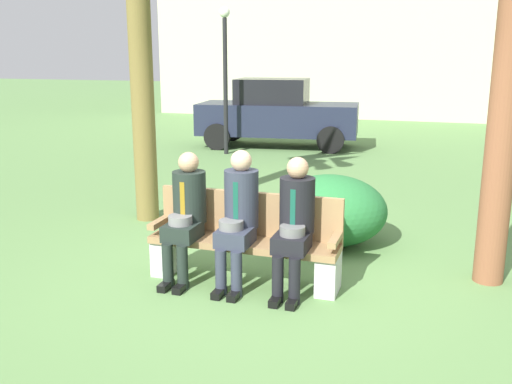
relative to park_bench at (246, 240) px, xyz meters
The scene contains 8 objects.
ground_plane 0.46m from the park_bench, 39.58° to the left, with size 80.00×80.00×0.00m, color #5D874A.
park_bench is the anchor object (origin of this frame).
seated_man_left 0.68m from the park_bench, 167.53° to the right, with size 0.34×0.72×1.31m.
seated_man_middle 0.35m from the park_bench, 103.40° to the right, with size 0.34×0.72×1.35m.
seated_man_right 0.64m from the park_bench, 13.54° to the right, with size 0.34×0.72×1.32m.
shrub_near_bench 1.53m from the park_bench, 66.76° to the left, with size 1.36×1.25×0.85m, color #266E35.
parked_car_near 8.74m from the park_bench, 103.88° to the left, with size 4.05×2.07×1.68m.
street_lamp 7.84m from the park_bench, 112.38° to the left, with size 0.24×0.24×3.29m.
Camera 1 is at (1.66, -5.31, 2.26)m, focal length 39.99 mm.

